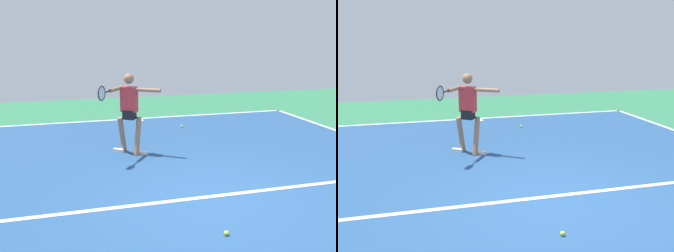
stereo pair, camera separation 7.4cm
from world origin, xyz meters
The scene contains 8 objects.
ground_plane centered at (0.00, 0.00, 0.00)m, with size 20.73×20.73×0.00m, color #2D754C.
court_surface centered at (0.00, 0.00, 0.00)m, with size 9.63×12.58×0.00m, color navy.
court_line_baseline_near centered at (0.00, -6.24, 0.00)m, with size 9.63×0.10×0.01m, color white.
court_line_service centered at (0.00, -0.19, 0.00)m, with size 7.22×0.10×0.01m, color white.
court_line_centre_mark centered at (0.00, -6.04, 0.00)m, with size 0.10×0.30×0.01m, color white.
tennis_player centered at (0.92, -2.80, 0.99)m, with size 1.33×1.03×1.74m.
tennis_ball_near_service_line centered at (0.35, 1.01, 0.03)m, with size 0.07×0.07×0.07m, color #C6E53D.
tennis_ball_far_corner centered at (-0.89, -4.81, 0.03)m, with size 0.07×0.07×0.07m, color yellow.
Camera 2 is at (2.24, 5.22, 2.54)m, focal length 41.77 mm.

